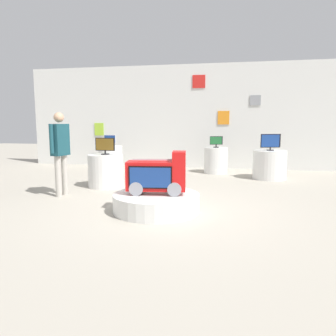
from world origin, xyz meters
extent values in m
plane|color=#A8A091|center=(0.00, 0.00, 0.00)|extent=(30.00, 30.00, 0.00)
cube|color=silver|center=(0.00, 5.34, 1.68)|extent=(11.82, 0.10, 3.36)
cube|color=orange|center=(0.79, 5.27, 1.65)|extent=(0.37, 0.02, 0.43)
cube|color=red|center=(-0.02, 5.27, 2.80)|extent=(0.41, 0.02, 0.41)
cube|color=gray|center=(1.76, 5.27, 2.18)|extent=(0.33, 0.02, 0.31)
cube|color=#9ECC33|center=(-3.48, 5.27, 1.26)|extent=(0.33, 0.02, 0.43)
cylinder|color=silver|center=(-0.13, -0.16, 0.15)|extent=(1.47, 1.47, 0.30)
cylinder|color=gray|center=(-0.44, -0.20, 0.42)|extent=(0.28, 0.44, 0.23)
cylinder|color=gray|center=(0.18, -0.12, 0.42)|extent=(0.28, 0.44, 0.23)
cube|color=red|center=(-0.13, -0.16, 0.62)|extent=(1.02, 0.49, 0.48)
cube|color=red|center=(0.25, -0.11, 0.94)|extent=(0.26, 0.39, 0.17)
cube|color=black|center=(-0.18, -0.36, 0.62)|extent=(0.71, 0.11, 0.37)
cube|color=navy|center=(-0.18, -0.36, 0.62)|extent=(0.67, 0.11, 0.33)
cube|color=#B2B2B7|center=(-0.13, -0.16, 0.89)|extent=(0.79, 0.13, 0.02)
cylinder|color=silver|center=(0.62, 4.31, 0.38)|extent=(0.70, 0.70, 0.76)
cylinder|color=black|center=(0.62, 4.31, 0.77)|extent=(0.17, 0.17, 0.02)
cylinder|color=black|center=(0.62, 4.31, 0.81)|extent=(0.04, 0.04, 0.07)
cube|color=black|center=(0.62, 4.31, 0.97)|extent=(0.37, 0.15, 0.25)
cube|color=#1E5B2D|center=(0.62, 4.29, 0.97)|extent=(0.34, 0.11, 0.22)
cylinder|color=silver|center=(-2.68, 4.25, 0.38)|extent=(0.76, 0.76, 0.76)
cylinder|color=black|center=(-2.68, 4.25, 0.77)|extent=(0.16, 0.16, 0.02)
cylinder|color=black|center=(-2.68, 4.25, 0.82)|extent=(0.04, 0.04, 0.07)
cube|color=silver|center=(-2.68, 4.25, 0.98)|extent=(0.39, 0.07, 0.26)
cube|color=navy|center=(-2.68, 4.23, 0.98)|extent=(0.36, 0.04, 0.23)
cylinder|color=silver|center=(2.09, 3.56, 0.38)|extent=(0.88, 0.88, 0.76)
cylinder|color=black|center=(2.09, 3.56, 0.77)|extent=(0.18, 0.18, 0.02)
cylinder|color=black|center=(2.09, 3.56, 0.81)|extent=(0.04, 0.04, 0.06)
cube|color=black|center=(2.09, 3.56, 1.02)|extent=(0.52, 0.22, 0.36)
cube|color=navy|center=(2.08, 3.54, 1.02)|extent=(0.48, 0.18, 0.32)
cylinder|color=silver|center=(-1.79, 1.68, 0.38)|extent=(0.82, 0.82, 0.76)
cylinder|color=black|center=(-1.79, 1.68, 0.77)|extent=(0.19, 0.19, 0.02)
cylinder|color=black|center=(-1.79, 1.68, 0.82)|extent=(0.04, 0.04, 0.07)
cube|color=black|center=(-1.79, 1.68, 1.00)|extent=(0.47, 0.06, 0.30)
cube|color=brown|center=(-1.79, 1.65, 1.00)|extent=(0.43, 0.03, 0.27)
cylinder|color=#B2ADA3|center=(-2.34, 0.52, 0.42)|extent=(0.12, 0.12, 0.84)
cylinder|color=#B2ADA3|center=(-2.31, 0.71, 0.42)|extent=(0.12, 0.12, 0.84)
cube|color=#194751|center=(-2.32, 0.61, 1.16)|extent=(0.26, 0.41, 0.64)
sphere|color=tan|center=(-2.32, 0.61, 1.60)|extent=(0.20, 0.20, 0.20)
cylinder|color=#194751|center=(-2.36, 0.38, 1.19)|extent=(0.08, 0.08, 0.57)
cylinder|color=#194751|center=(-2.28, 0.85, 1.19)|extent=(0.08, 0.08, 0.57)
camera|label=1|loc=(1.14, -5.42, 1.51)|focal=34.84mm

